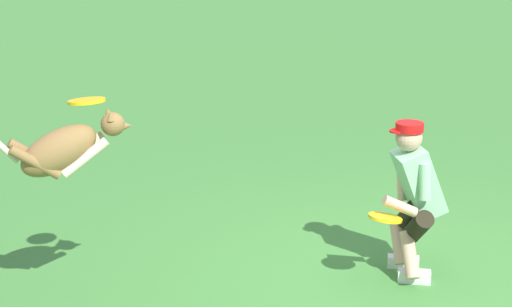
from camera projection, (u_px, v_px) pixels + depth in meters
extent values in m
plane|color=#3D7A35|center=(394.00, 287.00, 6.51)|extent=(60.00, 60.00, 0.00)
cube|color=silver|center=(403.00, 262.00, 6.85)|extent=(0.26, 0.10, 0.10)
cylinder|color=tan|center=(399.00, 241.00, 6.78)|extent=(0.20, 0.33, 0.37)
cylinder|color=black|center=(408.00, 217.00, 6.71)|extent=(0.27, 0.43, 0.37)
cube|color=silver|center=(414.00, 276.00, 6.58)|extent=(0.26, 0.10, 0.10)
cylinder|color=tan|center=(410.00, 255.00, 6.52)|extent=(0.20, 0.33, 0.37)
cylinder|color=black|center=(418.00, 227.00, 6.48)|extent=(0.27, 0.43, 0.37)
cube|color=#8ACA97|center=(419.00, 181.00, 6.50)|extent=(0.49, 0.45, 0.58)
cylinder|color=#8ACA97|center=(408.00, 166.00, 6.67)|extent=(0.13, 0.16, 0.29)
cylinder|color=#8ACA97|center=(425.00, 182.00, 6.29)|extent=(0.13, 0.16, 0.29)
cylinder|color=tan|center=(400.00, 206.00, 6.30)|extent=(0.30, 0.17, 0.19)
cylinder|color=tan|center=(402.00, 184.00, 6.73)|extent=(0.12, 0.16, 0.27)
sphere|color=tan|center=(409.00, 138.00, 6.38)|extent=(0.21, 0.21, 0.21)
cylinder|color=red|center=(410.00, 127.00, 6.36)|extent=(0.22, 0.22, 0.07)
cylinder|color=red|center=(397.00, 131.00, 6.35)|extent=(0.12, 0.12, 0.02)
ellipsoid|color=olive|center=(59.00, 151.00, 5.69)|extent=(0.69, 0.56, 0.50)
ellipsoid|color=beige|center=(82.00, 152.00, 5.74)|extent=(0.14, 0.20, 0.17)
sphere|color=olive|center=(113.00, 124.00, 5.76)|extent=(0.17, 0.17, 0.17)
cone|color=olive|center=(126.00, 126.00, 5.80)|extent=(0.12, 0.12, 0.09)
cone|color=olive|center=(111.00, 116.00, 5.68)|extent=(0.06, 0.06, 0.07)
cone|color=olive|center=(108.00, 112.00, 5.78)|extent=(0.06, 0.06, 0.07)
cylinder|color=beige|center=(86.00, 158.00, 5.68)|extent=(0.34, 0.23, 0.27)
cylinder|color=beige|center=(82.00, 151.00, 5.83)|extent=(0.34, 0.23, 0.27)
cylinder|color=olive|center=(35.00, 162.00, 5.57)|extent=(0.34, 0.23, 0.27)
cylinder|color=olive|center=(33.00, 155.00, 5.72)|extent=(0.34, 0.23, 0.27)
cylinder|color=beige|center=(4.00, 149.00, 5.56)|extent=(0.20, 0.14, 0.23)
cylinder|color=yellow|center=(87.00, 101.00, 5.73)|extent=(0.34, 0.34, 0.05)
cylinder|color=yellow|center=(385.00, 218.00, 6.28)|extent=(0.37, 0.37, 0.08)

